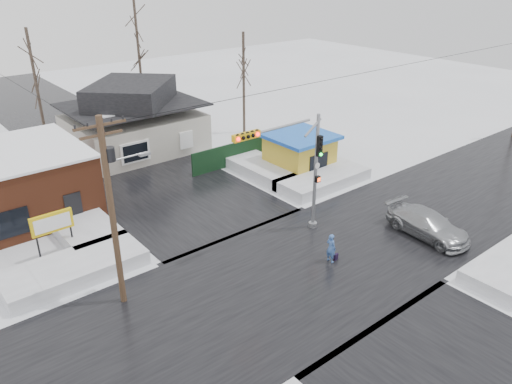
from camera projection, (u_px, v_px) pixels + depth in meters
ground at (299, 273)px, 25.59m from camera, size 120.00×120.00×0.00m
road_ns at (299, 273)px, 25.59m from camera, size 10.00×120.00×0.02m
road_ew at (299, 273)px, 25.59m from camera, size 120.00×10.00×0.02m
snowbank_nw at (74, 269)px, 25.21m from camera, size 7.00×3.00×0.80m
snowbank_ne at (323, 179)px, 35.49m from camera, size 7.00×3.00×0.80m
snowbank_nside_w at (76, 221)px, 29.87m from camera, size 3.00×8.00×0.80m
snowbank_nside_e at (257, 166)px, 37.87m from camera, size 3.00×8.00×0.80m
traffic_signal at (297, 163)px, 27.15m from camera, size 6.05×0.68×7.00m
utility_pole at (112, 203)px, 21.37m from camera, size 3.15×0.44×9.00m
marquee_sign at (52, 224)px, 26.32m from camera, size 2.20×0.21×2.55m
house at (133, 120)px, 41.11m from camera, size 10.40×8.40×5.76m
kiosk at (299, 152)px, 37.44m from camera, size 4.60×4.60×2.88m
fence at (236, 154)px, 38.78m from camera, size 8.00×0.12×1.80m
tree_far_left at (31, 55)px, 38.24m from camera, size 3.00×3.00×10.00m
tree_far_mid at (136, 22)px, 44.69m from camera, size 3.00×3.00×12.00m
tree_far_right at (243, 54)px, 43.50m from camera, size 3.00×3.00×9.00m
pedestrian at (331, 248)px, 26.19m from camera, size 0.41×0.61×1.64m
car at (428, 224)px, 28.73m from camera, size 2.40×5.21×1.48m
shopping_bag at (336, 257)px, 26.61m from camera, size 0.30×0.16×0.35m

